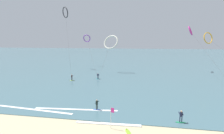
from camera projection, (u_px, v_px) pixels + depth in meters
sea_water at (132, 56)px, 121.02m from camera, size 400.00×200.00×0.08m
surfer_teal at (98, 76)px, 48.84m from camera, size 1.40×0.73×1.70m
surfer_cobalt at (97, 105)px, 27.23m from camera, size 1.40×0.68×1.70m
surfer_lime at (72, 78)px, 46.90m from camera, size 1.40×0.73×1.70m
surfer_emerald at (181, 117)px, 23.02m from camera, size 1.40×0.64×1.70m
kite_magenta at (190, 31)px, 59.81m from camera, size 2.70×41.03×15.77m
kite_violet at (87, 38)px, 73.02m from camera, size 12.58×25.47×13.25m
kite_ivory at (111, 42)px, 58.48m from camera, size 5.85×13.86×12.65m
kite_amber at (208, 38)px, 53.82m from camera, size 4.52×36.36×13.40m
kite_charcoal at (65, 12)px, 65.97m from camera, size 12.50×22.84×23.43m
surfboard_spare at (128, 132)px, 20.72m from camera, size 1.18×1.96×0.20m
beach_flag at (112, 115)px, 21.42m from camera, size 0.46×0.16×2.78m
wave_crest_near at (108, 124)px, 22.80m from camera, size 8.68×0.80×0.12m
wave_crest_mid at (34, 110)px, 27.39m from camera, size 13.56×1.74×0.12m
wave_crest_far at (76, 110)px, 27.45m from camera, size 13.29×1.57×0.12m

